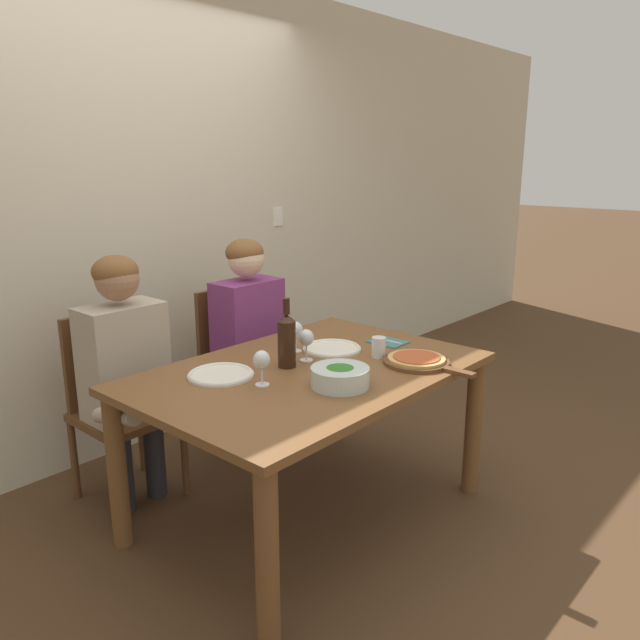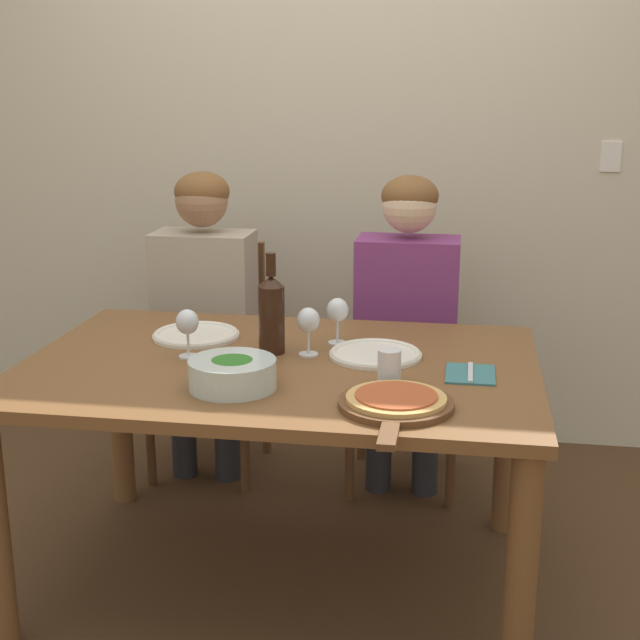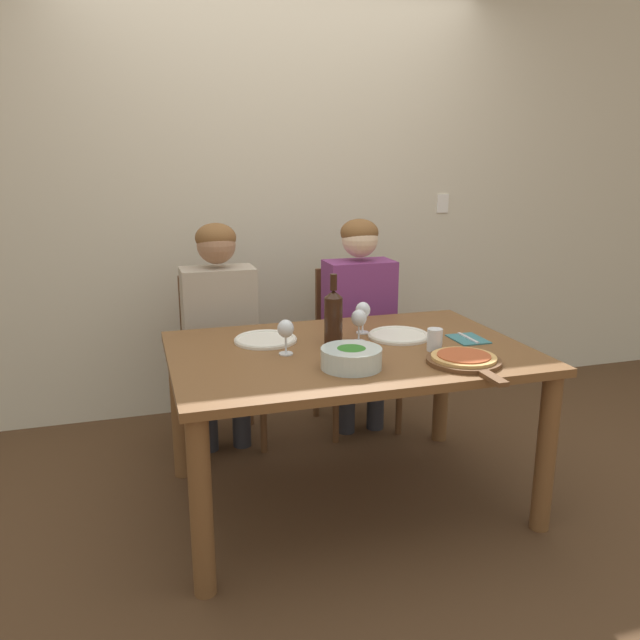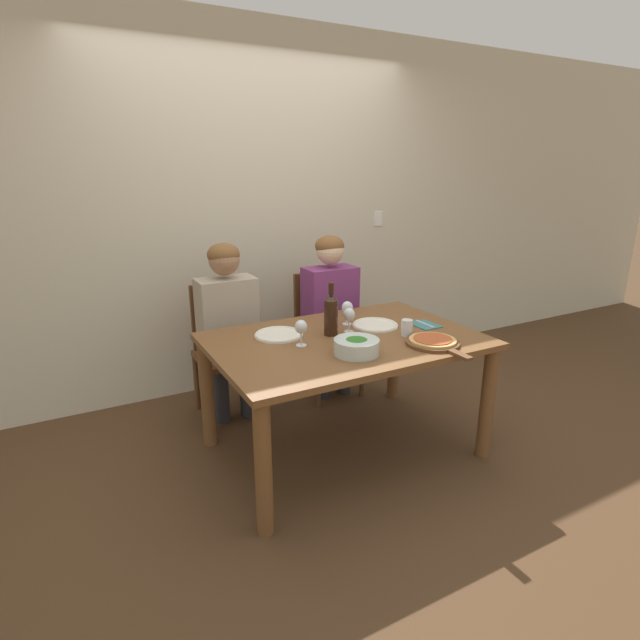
{
  "view_description": "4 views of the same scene",
  "coord_description": "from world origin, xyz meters",
  "px_view_note": "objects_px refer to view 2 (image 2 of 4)",
  "views": [
    {
      "loc": [
        -1.94,
        -1.78,
        1.64
      ],
      "look_at": [
        0.13,
        0.04,
        0.92
      ],
      "focal_mm": 35.0,
      "sensor_mm": 36.0,
      "label": 1
    },
    {
      "loc": [
        0.54,
        -2.49,
        1.56
      ],
      "look_at": [
        0.12,
        0.05,
        0.86
      ],
      "focal_mm": 50.0,
      "sensor_mm": 36.0,
      "label": 2
    },
    {
      "loc": [
        -0.88,
        -2.45,
        1.53
      ],
      "look_at": [
        -0.13,
        0.01,
        0.87
      ],
      "focal_mm": 35.0,
      "sensor_mm": 36.0,
      "label": 3
    },
    {
      "loc": [
        -1.42,
        -2.34,
        1.69
      ],
      "look_at": [
        -0.13,
        0.06,
        0.84
      ],
      "focal_mm": 28.0,
      "sensor_mm": 36.0,
      "label": 4
    }
  ],
  "objects_px": {
    "chair_right": "(407,358)",
    "person_woman": "(204,298)",
    "wine_bottle": "(271,313)",
    "chair_left": "(214,349)",
    "wine_glass_right": "(338,312)",
    "broccoli_bowl": "(232,373)",
    "wine_glass_left": "(187,324)",
    "dinner_plate_right": "(375,354)",
    "person_man": "(407,306)",
    "wine_glass_centre": "(308,322)",
    "dinner_plate_left": "(196,335)",
    "fork_on_napkin": "(470,374)",
    "water_tumbler": "(389,366)",
    "pizza_on_board": "(396,403)"
  },
  "relations": [
    {
      "from": "chair_right",
      "to": "person_woman",
      "type": "distance_m",
      "value": 0.83
    },
    {
      "from": "chair_right",
      "to": "wine_bottle",
      "type": "distance_m",
      "value": 0.93
    },
    {
      "from": "chair_left",
      "to": "wine_glass_right",
      "type": "height_order",
      "value": "chair_left"
    },
    {
      "from": "broccoli_bowl",
      "to": "wine_glass_right",
      "type": "bearing_deg",
      "value": 64.26
    },
    {
      "from": "wine_glass_left",
      "to": "dinner_plate_right",
      "type": "bearing_deg",
      "value": 10.11
    },
    {
      "from": "chair_left",
      "to": "broccoli_bowl",
      "type": "relative_size",
      "value": 3.77
    },
    {
      "from": "person_man",
      "to": "wine_glass_right",
      "type": "xyz_separation_m",
      "value": [
        -0.18,
        -0.53,
        0.11
      ]
    },
    {
      "from": "chair_right",
      "to": "wine_glass_centre",
      "type": "distance_m",
      "value": 0.89
    },
    {
      "from": "dinner_plate_left",
      "to": "broccoli_bowl",
      "type": "bearing_deg",
      "value": -61.92
    },
    {
      "from": "wine_bottle",
      "to": "dinner_plate_right",
      "type": "height_order",
      "value": "wine_bottle"
    },
    {
      "from": "wine_glass_left",
      "to": "wine_glass_right",
      "type": "height_order",
      "value": "same"
    },
    {
      "from": "fork_on_napkin",
      "to": "chair_left",
      "type": "bearing_deg",
      "value": 139.15
    },
    {
      "from": "chair_left",
      "to": "dinner_plate_right",
      "type": "height_order",
      "value": "chair_left"
    },
    {
      "from": "dinner_plate_left",
      "to": "water_tumbler",
      "type": "xyz_separation_m",
      "value": [
        0.67,
        -0.35,
        0.04
      ]
    },
    {
      "from": "dinner_plate_right",
      "to": "chair_left",
      "type": "bearing_deg",
      "value": 134.24
    },
    {
      "from": "chair_left",
      "to": "chair_right",
      "type": "xyz_separation_m",
      "value": [
        0.79,
        0.0,
        0.0
      ]
    },
    {
      "from": "person_woman",
      "to": "wine_bottle",
      "type": "bearing_deg",
      "value": -57.55
    },
    {
      "from": "wine_bottle",
      "to": "broccoli_bowl",
      "type": "height_order",
      "value": "wine_bottle"
    },
    {
      "from": "person_man",
      "to": "person_woman",
      "type": "bearing_deg",
      "value": 180.0
    },
    {
      "from": "broccoli_bowl",
      "to": "pizza_on_board",
      "type": "height_order",
      "value": "broccoli_bowl"
    },
    {
      "from": "wine_bottle",
      "to": "fork_on_napkin",
      "type": "xyz_separation_m",
      "value": [
        0.61,
        -0.12,
        -0.12
      ]
    },
    {
      "from": "person_woman",
      "to": "water_tumbler",
      "type": "bearing_deg",
      "value": -47.73
    },
    {
      "from": "chair_left",
      "to": "wine_glass_right",
      "type": "bearing_deg",
      "value": -46.75
    },
    {
      "from": "dinner_plate_left",
      "to": "dinner_plate_right",
      "type": "height_order",
      "value": "same"
    },
    {
      "from": "broccoli_bowl",
      "to": "dinner_plate_left",
      "type": "bearing_deg",
      "value": 118.08
    },
    {
      "from": "pizza_on_board",
      "to": "wine_glass_centre",
      "type": "height_order",
      "value": "wine_glass_centre"
    },
    {
      "from": "dinner_plate_left",
      "to": "pizza_on_board",
      "type": "relative_size",
      "value": 0.64
    },
    {
      "from": "person_woman",
      "to": "wine_glass_centre",
      "type": "xyz_separation_m",
      "value": [
        0.53,
        -0.66,
        0.11
      ]
    },
    {
      "from": "broccoli_bowl",
      "to": "water_tumbler",
      "type": "relative_size",
      "value": 2.5
    },
    {
      "from": "chair_left",
      "to": "pizza_on_board",
      "type": "xyz_separation_m",
      "value": [
        0.83,
        -1.19,
        0.26
      ]
    },
    {
      "from": "pizza_on_board",
      "to": "water_tumbler",
      "type": "distance_m",
      "value": 0.2
    },
    {
      "from": "person_man",
      "to": "wine_bottle",
      "type": "height_order",
      "value": "person_man"
    },
    {
      "from": "chair_left",
      "to": "dinner_plate_right",
      "type": "bearing_deg",
      "value": -45.76
    },
    {
      "from": "water_tumbler",
      "to": "chair_right",
      "type": "bearing_deg",
      "value": 90.73
    },
    {
      "from": "wine_bottle",
      "to": "water_tumbler",
      "type": "relative_size",
      "value": 3.25
    },
    {
      "from": "wine_bottle",
      "to": "wine_glass_centre",
      "type": "distance_m",
      "value": 0.12
    },
    {
      "from": "broccoli_bowl",
      "to": "wine_glass_centre",
      "type": "height_order",
      "value": "wine_glass_centre"
    },
    {
      "from": "chair_right",
      "to": "person_man",
      "type": "bearing_deg",
      "value": -90.0
    },
    {
      "from": "dinner_plate_right",
      "to": "water_tumbler",
      "type": "bearing_deg",
      "value": -75.07
    },
    {
      "from": "dinner_plate_right",
      "to": "wine_glass_left",
      "type": "height_order",
      "value": "wine_glass_left"
    },
    {
      "from": "chair_left",
      "to": "wine_glass_centre",
      "type": "xyz_separation_m",
      "value": [
        0.53,
        -0.78,
        0.35
      ]
    },
    {
      "from": "broccoli_bowl",
      "to": "wine_glass_left",
      "type": "height_order",
      "value": "wine_glass_left"
    },
    {
      "from": "wine_bottle",
      "to": "wine_glass_right",
      "type": "bearing_deg",
      "value": 33.64
    },
    {
      "from": "wine_glass_left",
      "to": "broccoli_bowl",
      "type": "bearing_deg",
      "value": -50.38
    },
    {
      "from": "wine_glass_left",
      "to": "fork_on_napkin",
      "type": "height_order",
      "value": "wine_glass_left"
    },
    {
      "from": "wine_glass_left",
      "to": "water_tumbler",
      "type": "bearing_deg",
      "value": -12.12
    },
    {
      "from": "chair_right",
      "to": "dinner_plate_left",
      "type": "bearing_deg",
      "value": -135.5
    },
    {
      "from": "wine_bottle",
      "to": "fork_on_napkin",
      "type": "height_order",
      "value": "wine_bottle"
    },
    {
      "from": "wine_bottle",
      "to": "dinner_plate_left",
      "type": "xyz_separation_m",
      "value": [
        -0.28,
        0.12,
        -0.12
      ]
    },
    {
      "from": "chair_right",
      "to": "broccoli_bowl",
      "type": "height_order",
      "value": "chair_right"
    }
  ]
}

